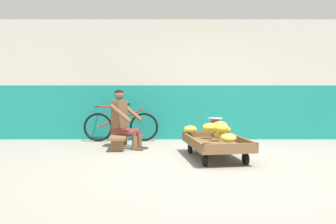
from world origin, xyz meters
TOP-DOWN VIEW (x-y plane):
  - ground_plane at (0.00, 0.00)m, footprint 80.00×80.00m
  - back_wall at (0.00, 2.79)m, footprint 16.00×0.30m
  - banana_cart at (0.20, 0.57)m, footprint 1.04×1.55m
  - banana_pile at (0.22, 0.65)m, footprint 0.86×1.43m
  - low_bench at (-1.54, 1.56)m, footprint 0.38×1.12m
  - vendor_seated at (-1.46, 1.52)m, footprint 0.74×0.63m
  - plastic_crate at (0.35, 1.56)m, footprint 0.36×0.28m
  - weighing_scale at (0.35, 1.56)m, footprint 0.30×0.30m
  - bicycle_near_left at (-1.63, 2.37)m, footprint 1.66×0.48m
  - shopping_bag at (0.59, 1.19)m, footprint 0.18×0.12m

SIDE VIEW (x-z plane):
  - ground_plane at x=0.00m, z-range 0.00..0.00m
  - shopping_bag at x=0.59m, z-range 0.00..0.24m
  - plastic_crate at x=0.35m, z-range 0.00..0.30m
  - low_bench at x=-1.54m, z-range 0.06..0.33m
  - banana_cart at x=0.20m, z-range 0.06..0.42m
  - bicycle_near_left at x=-1.63m, z-range -0.08..0.78m
  - weighing_scale at x=0.35m, z-range 0.31..0.60m
  - banana_pile at x=0.22m, z-range 0.34..0.59m
  - vendor_seated at x=-1.46m, z-range 0.00..1.14m
  - back_wall at x=0.00m, z-range 0.00..2.76m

